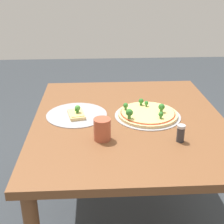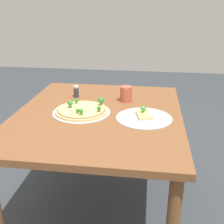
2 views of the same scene
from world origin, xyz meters
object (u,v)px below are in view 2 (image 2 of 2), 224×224
at_px(pizza_tray_slice, 144,116).
at_px(drinking_cup, 126,94).
at_px(pizza_tray_whole, 82,110).
at_px(condiment_shaker, 76,91).
at_px(dining_table, 99,127).

distance_m(pizza_tray_slice, drinking_cup, 0.29).
xyz_separation_m(pizza_tray_whole, pizza_tray_slice, (-0.03, -0.36, -0.01)).
distance_m(drinking_cup, condiment_shaker, 0.34).
height_order(pizza_tray_whole, drinking_cup, drinking_cup).
xyz_separation_m(dining_table, pizza_tray_whole, (-0.01, 0.10, 0.10)).
bearing_deg(pizza_tray_whole, drinking_cup, -46.05).
relative_size(pizza_tray_whole, condiment_shaker, 4.32).
height_order(pizza_tray_slice, condiment_shaker, condiment_shaker).
bearing_deg(pizza_tray_whole, pizza_tray_slice, -94.51).
bearing_deg(dining_table, condiment_shaker, 37.87).
bearing_deg(dining_table, pizza_tray_slice, -98.61).
bearing_deg(pizza_tray_whole, dining_table, -83.02).
relative_size(pizza_tray_whole, pizza_tray_slice, 1.08).
distance_m(dining_table, drinking_cup, 0.29).
distance_m(dining_table, pizza_tray_whole, 0.14).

